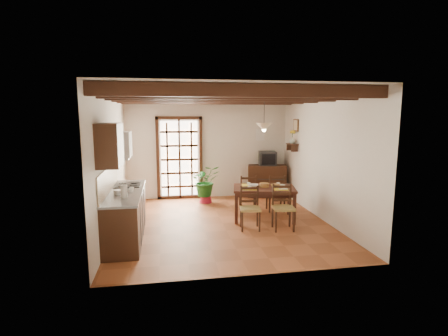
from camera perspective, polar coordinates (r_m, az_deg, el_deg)
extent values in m
plane|color=brown|center=(7.66, -0.24, -9.01)|extent=(5.00, 5.00, 0.00)
cube|color=silver|center=(9.81, -2.64, 3.30)|extent=(4.50, 0.02, 2.80)
cube|color=silver|center=(4.93, 4.51, -2.30)|extent=(4.50, 0.02, 2.80)
cube|color=silver|center=(7.33, -17.87, 0.98)|extent=(0.02, 5.00, 2.80)
cube|color=silver|center=(8.03, 15.81, 1.73)|extent=(0.02, 5.00, 2.80)
cube|color=white|center=(7.30, -0.25, 12.39)|extent=(4.50, 5.00, 0.02)
cube|color=black|center=(5.24, 3.59, 12.54)|extent=(4.50, 0.14, 0.20)
cube|color=black|center=(6.06, 1.74, 12.06)|extent=(4.50, 0.14, 0.20)
cube|color=black|center=(6.88, 0.33, 11.68)|extent=(4.50, 0.14, 0.20)
cube|color=black|center=(7.71, -0.77, 11.38)|extent=(4.50, 0.14, 0.20)
cube|color=black|center=(8.54, -1.66, 11.14)|extent=(4.50, 0.14, 0.20)
cube|color=black|center=(9.37, -2.39, 10.93)|extent=(4.50, 0.14, 0.20)
cube|color=white|center=(9.77, -7.28, 1.44)|extent=(1.01, 0.02, 2.11)
cube|color=black|center=(9.64, -7.40, 8.14)|extent=(1.26, 0.10, 0.08)
cube|color=black|center=(9.72, -10.74, 1.32)|extent=(0.08, 0.10, 2.28)
cube|color=black|center=(9.76, -3.80, 1.49)|extent=(0.08, 0.10, 2.28)
cube|color=black|center=(9.70, -7.26, 1.39)|extent=(1.01, 0.03, 2.02)
cube|color=black|center=(6.91, -15.71, -7.55)|extent=(0.60, 2.20, 0.88)
cube|color=slate|center=(6.79, -15.87, -3.82)|extent=(0.64, 2.25, 0.04)
cube|color=tan|center=(6.79, -18.34, -1.97)|extent=(0.02, 2.20, 0.50)
cube|color=black|center=(5.98, -18.15, 3.61)|extent=(0.35, 0.80, 0.70)
cube|color=white|center=(7.22, -16.48, 3.72)|extent=(0.38, 0.60, 0.50)
cube|color=silver|center=(7.25, -16.39, 1.59)|extent=(0.32, 0.55, 0.04)
cube|color=black|center=(7.32, -15.42, -2.69)|extent=(0.50, 0.55, 0.02)
cylinder|color=white|center=(6.23, -15.99, -3.75)|extent=(0.11, 0.11, 0.24)
cylinder|color=silver|center=(6.55, -16.99, -3.88)|extent=(0.14, 0.14, 0.10)
cube|color=#3A1B12|center=(7.83, 6.57, -3.31)|extent=(1.50, 1.12, 0.05)
cube|color=#3A1B12|center=(7.84, 6.56, -3.83)|extent=(1.35, 1.01, 0.10)
cube|color=#3A1B12|center=(8.35, 10.56, -5.22)|extent=(0.08, 0.08, 0.68)
cube|color=#3A1B12|center=(8.25, 2.03, -5.23)|extent=(0.08, 0.08, 0.68)
cube|color=#3A1B12|center=(7.63, 11.41, -6.59)|extent=(0.08, 0.08, 0.68)
cube|color=#3A1B12|center=(7.52, 2.04, -6.63)|extent=(0.08, 0.08, 0.68)
cube|color=olive|center=(7.19, 4.29, -6.63)|extent=(0.45, 0.44, 0.05)
cube|color=black|center=(7.29, 4.16, -4.60)|extent=(0.41, 0.09, 0.44)
cube|color=black|center=(7.25, 4.27, -8.28)|extent=(0.43, 0.41, 0.43)
cube|color=olive|center=(7.24, 9.66, -6.45)|extent=(0.46, 0.45, 0.05)
cube|color=black|center=(7.35, 9.41, -4.35)|extent=(0.43, 0.08, 0.46)
cube|color=black|center=(7.31, 9.62, -8.17)|extent=(0.44, 0.42, 0.45)
cube|color=olive|center=(8.55, 3.90, -4.06)|extent=(0.46, 0.45, 0.05)
cube|color=black|center=(8.34, 4.02, -2.81)|extent=(0.41, 0.09, 0.45)
cube|color=black|center=(8.60, 3.89, -5.49)|extent=(0.44, 0.42, 0.44)
cube|color=olive|center=(8.60, 8.41, -4.03)|extent=(0.44, 0.42, 0.05)
cube|color=black|center=(8.39, 8.72, -2.76)|extent=(0.42, 0.06, 0.46)
cube|color=black|center=(8.65, 8.38, -5.47)|extent=(0.42, 0.40, 0.45)
cube|color=yellow|center=(7.54, 4.55, -3.75)|extent=(0.31, 0.23, 0.01)
cube|color=yellow|center=(7.73, 9.42, -3.52)|extent=(0.31, 0.23, 0.01)
cube|color=yellow|center=(7.94, 3.81, -3.09)|extent=(0.31, 0.23, 0.01)
cube|color=yellow|center=(8.12, 8.45, -2.90)|extent=(0.31, 0.23, 0.01)
cylinder|color=olive|center=(7.82, 6.58, -2.97)|extent=(0.21, 0.21, 0.09)
imported|color=white|center=(7.85, 4.80, -2.87)|extent=(0.26, 0.26, 0.05)
cube|color=black|center=(10.02, 7.04, -2.10)|extent=(1.16, 0.74, 0.91)
cube|color=black|center=(9.92, 7.11, 1.56)|extent=(0.51, 0.47, 0.40)
cube|color=black|center=(9.72, 7.47, 1.41)|extent=(0.37, 0.07, 0.30)
cube|color=white|center=(10.06, 5.91, 5.40)|extent=(0.25, 0.03, 0.32)
cone|color=maroon|center=(9.36, -3.03, -4.99)|extent=(0.35, 0.35, 0.21)
imported|color=#144C19|center=(9.26, -3.05, -2.23)|extent=(2.14, 1.91, 2.14)
cube|color=black|center=(9.44, 11.08, 3.83)|extent=(0.20, 0.42, 0.03)
cube|color=black|center=(9.29, 11.44, 3.19)|extent=(0.18, 0.03, 0.18)
cube|color=black|center=(9.60, 10.71, 3.39)|extent=(0.18, 0.03, 0.18)
imported|color=#B2BFB2|center=(9.43, 11.10, 4.44)|extent=(0.15, 0.15, 0.15)
sphere|color=yellow|center=(9.41, 11.14, 5.71)|extent=(0.14, 0.14, 0.14)
cylinder|color=#144C19|center=(9.42, 11.11, 4.80)|extent=(0.01, 0.01, 0.28)
cube|color=brown|center=(9.44, 11.66, 6.86)|extent=(0.03, 0.32, 0.32)
cube|color=#C3B292|center=(9.43, 11.58, 6.86)|extent=(0.01, 0.26, 0.26)
cylinder|color=black|center=(7.75, 6.60, 9.54)|extent=(0.01, 0.01, 0.70)
cone|color=beige|center=(7.75, 6.55, 6.80)|extent=(0.36, 0.36, 0.14)
sphere|color=#FFD88C|center=(7.76, 6.54, 6.21)|extent=(0.09, 0.09, 0.09)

